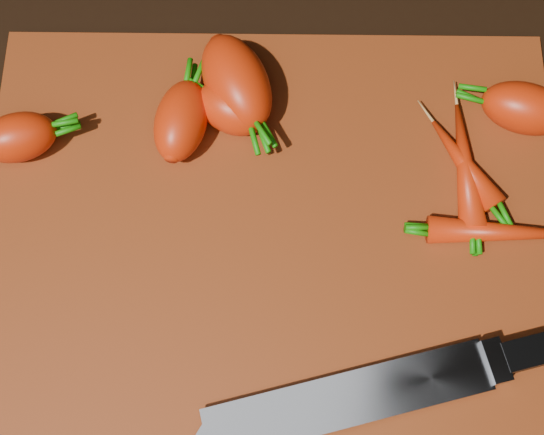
{
  "coord_description": "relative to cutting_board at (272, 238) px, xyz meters",
  "views": [
    {
      "loc": [
        0.0,
        -0.2,
        0.62
      ],
      "look_at": [
        0.0,
        0.01,
        0.03
      ],
      "focal_mm": 50.0,
      "sensor_mm": 36.0,
      "label": 1
    }
  ],
  "objects": [
    {
      "name": "knife",
      "position": [
        0.08,
        -0.13,
        0.02
      ],
      "size": [
        0.37,
        0.13,
        0.02
      ],
      "rotation": [
        0.0,
        0.0,
        0.26
      ],
      "color": "gray",
      "rests_on": "cutting_board"
    },
    {
      "name": "carrot_2",
      "position": [
        -0.03,
        0.13,
        0.03
      ],
      "size": [
        0.09,
        0.11,
        0.06
      ],
      "primitive_type": "ellipsoid",
      "rotation": [
        0.0,
        0.0,
        -1.16
      ],
      "color": "red",
      "rests_on": "cutting_board"
    },
    {
      "name": "carrot_6",
      "position": [
        0.2,
        0.0,
        0.02
      ],
      "size": [
        0.14,
        0.03,
        0.02
      ],
      "primitive_type": "ellipsoid",
      "rotation": [
        0.0,
        0.0,
        -0.03
      ],
      "color": "red",
      "rests_on": "cutting_board"
    },
    {
      "name": "carrot_1",
      "position": [
        -0.04,
        0.11,
        0.03
      ],
      "size": [
        0.08,
        0.07,
        0.04
      ],
      "primitive_type": "ellipsoid",
      "rotation": [
        0.0,
        0.0,
        2.64
      ],
      "color": "red",
      "rests_on": "cutting_board"
    },
    {
      "name": "carrot_0",
      "position": [
        -0.22,
        0.08,
        0.03
      ],
      "size": [
        0.08,
        0.06,
        0.04
      ],
      "primitive_type": "ellipsoid",
      "rotation": [
        0.0,
        0.0,
        0.3
      ],
      "color": "red",
      "rests_on": "cutting_board"
    },
    {
      "name": "carrot_4",
      "position": [
        0.22,
        0.11,
        0.03
      ],
      "size": [
        0.09,
        0.06,
        0.05
      ],
      "primitive_type": "ellipsoid",
      "rotation": [
        0.0,
        0.0,
        2.86
      ],
      "color": "red",
      "rests_on": "cutting_board"
    },
    {
      "name": "ground",
      "position": [
        0.0,
        0.0,
        -0.01
      ],
      "size": [
        2.0,
        2.0,
        0.01
      ],
      "primitive_type": "cube",
      "color": "black"
    },
    {
      "name": "carrot_7",
      "position": [
        0.16,
        0.06,
        0.02
      ],
      "size": [
        0.07,
        0.09,
        0.02
      ],
      "primitive_type": "ellipsoid",
      "rotation": [
        0.0,
        0.0,
        2.11
      ],
      "color": "red",
      "rests_on": "cutting_board"
    },
    {
      "name": "carrot_3",
      "position": [
        -0.08,
        0.1,
        0.03
      ],
      "size": [
        0.06,
        0.08,
        0.05
      ],
      "primitive_type": "ellipsoid",
      "rotation": [
        0.0,
        0.0,
        1.39
      ],
      "color": "red",
      "rests_on": "cutting_board"
    },
    {
      "name": "carrot_5",
      "position": [
        0.17,
        0.06,
        0.02
      ],
      "size": [
        0.03,
        0.12,
        0.02
      ],
      "primitive_type": "ellipsoid",
      "rotation": [
        0.0,
        0.0,
        1.62
      ],
      "color": "red",
      "rests_on": "cutting_board"
    },
    {
      "name": "cutting_board",
      "position": [
        0.0,
        0.0,
        0.0
      ],
      "size": [
        0.5,
        0.4,
        0.01
      ],
      "primitive_type": "cube",
      "color": "maroon",
      "rests_on": "ground"
    }
  ]
}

